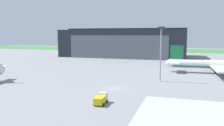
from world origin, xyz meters
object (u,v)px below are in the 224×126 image
at_px(ops_van, 101,99).
at_px(apron_light_mast, 161,49).
at_px(maintenance_hangar, 125,43).
at_px(airliner_far_right, 220,65).

relative_size(ops_van, apron_light_mast, 0.27).
xyz_separation_m(ops_van, apron_light_mast, (10.27, 30.69, 9.68)).
xyz_separation_m(maintenance_hangar, airliner_far_right, (56.07, -64.26, -6.10)).
height_order(airliner_far_right, ops_van, airliner_far_right).
distance_m(ops_van, apron_light_mast, 33.78).
bearing_deg(maintenance_hangar, apron_light_mast, -68.41).
bearing_deg(maintenance_hangar, ops_van, -78.39).
distance_m(maintenance_hangar, apron_light_mast, 93.68).
bearing_deg(ops_van, apron_light_mast, 71.51).
distance_m(airliner_far_right, apron_light_mast, 32.26).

